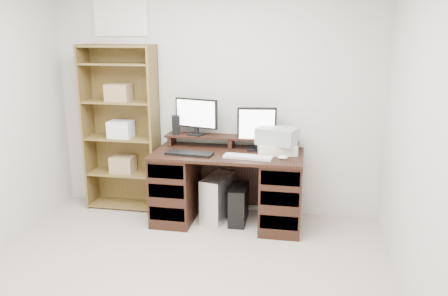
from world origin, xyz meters
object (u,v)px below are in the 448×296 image
(desk, at_px, (228,186))
(printer, at_px, (277,148))
(monitor_small, at_px, (257,127))
(tower_black, at_px, (238,204))
(monitor_wide, at_px, (196,115))
(tower_silver, at_px, (218,198))
(bookshelf, at_px, (122,127))

(desk, relative_size, printer, 3.95)
(monitor_small, bearing_deg, tower_black, -143.69)
(monitor_wide, distance_m, printer, 0.92)
(tower_silver, bearing_deg, desk, -10.91)
(printer, height_order, bookshelf, bookshelf)
(monitor_wide, distance_m, monitor_small, 0.65)
(desk, distance_m, bookshelf, 1.34)
(monitor_small, distance_m, bookshelf, 1.49)
(bookshelf, bearing_deg, printer, -4.76)
(tower_silver, bearing_deg, printer, 14.68)
(tower_black, bearing_deg, monitor_wide, 156.88)
(printer, xyz_separation_m, tower_silver, (-0.60, -0.02, -0.56))
(monitor_wide, distance_m, tower_black, 1.03)
(monitor_small, distance_m, tower_black, 0.82)
(desk, height_order, monitor_wide, monitor_wide)
(printer, bearing_deg, monitor_wide, 161.07)
(monitor_small, distance_m, tower_silver, 0.85)
(printer, relative_size, tower_black, 0.97)
(desk, xyz_separation_m, tower_black, (0.11, 0.01, -0.19))
(printer, distance_m, tower_black, 0.71)
(desk, distance_m, tower_black, 0.22)
(desk, distance_m, tower_silver, 0.20)
(desk, xyz_separation_m, bookshelf, (-1.22, 0.21, 0.53))
(tower_silver, bearing_deg, monitor_wide, 161.52)
(tower_black, bearing_deg, monitor_small, 43.20)
(desk, height_order, tower_black, desk)
(desk, xyz_separation_m, monitor_wide, (-0.37, 0.21, 0.70))
(desk, relative_size, tower_black, 3.82)
(desk, distance_m, monitor_wide, 0.82)
(tower_silver, height_order, tower_black, tower_silver)
(desk, distance_m, monitor_small, 0.68)
(printer, xyz_separation_m, bookshelf, (-1.70, 0.14, 0.12))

